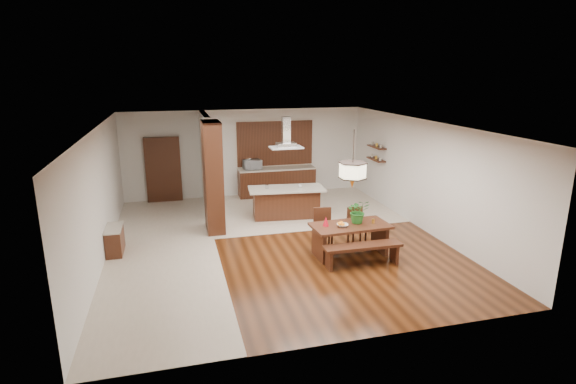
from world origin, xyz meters
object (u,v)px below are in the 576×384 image
object	(u,v)px
range_hood	(286,133)
dining_chair_right	(357,227)
dining_table	(350,233)
island_cup	(300,186)
hallway_console	(115,240)
fruit_bowl	(342,225)
dining_bench	(362,255)
foliage_plant	(358,211)
microwave	(252,165)
kitchen_island	(286,202)
pendant_lantern	(353,159)
dining_chair_left	(323,229)

from	to	relation	value
range_hood	dining_chair_right	bearing A→B (deg)	-65.31
dining_table	island_cup	world-z (taller)	island_cup
hallway_console	fruit_bowl	size ratio (longest dim) A/B	3.50
range_hood	dining_bench	bearing A→B (deg)	-78.28
dining_table	foliage_plant	bearing A→B (deg)	20.75
range_hood	dining_table	bearing A→B (deg)	-76.50
dining_table	microwave	bearing A→B (deg)	103.10
foliage_plant	island_cup	xyz separation A→B (m)	(-0.55, 2.88, -0.08)
dining_chair_right	kitchen_island	distance (m)	2.74
pendant_lantern	foliage_plant	world-z (taller)	pendant_lantern
fruit_bowl	island_cup	distance (m)	3.05
hallway_console	dining_chair_right	xyz separation A→B (m)	(5.66, -0.91, 0.14)
dining_table	pendant_lantern	bearing A→B (deg)	90.00
foliage_plant	kitchen_island	world-z (taller)	foliage_plant
range_hood	kitchen_island	bearing A→B (deg)	-90.00
hallway_console	dining_chair_right	world-z (taller)	dining_chair_right
dining_table	dining_chair_left	distance (m)	0.70
hallway_console	pendant_lantern	xyz separation A→B (m)	(5.25, -1.47, 1.93)
fruit_bowl	microwave	world-z (taller)	microwave
range_hood	dining_chair_left	bearing A→B (deg)	-84.04
hallway_console	microwave	bearing A→B (deg)	45.19
dining_chair_right	fruit_bowl	size ratio (longest dim) A/B	3.60
dining_chair_right	island_cup	size ratio (longest dim) A/B	7.98
fruit_bowl	dining_chair_right	bearing A→B (deg)	45.07
dining_chair_right	kitchen_island	xyz separation A→B (m)	(-1.15, 2.49, 0.00)
hallway_console	pendant_lantern	distance (m)	5.79
hallway_console	island_cup	size ratio (longest dim) A/B	7.75
dining_table	fruit_bowl	world-z (taller)	fruit_bowl
microwave	range_hood	bearing A→B (deg)	-87.36
dining_chair_right	fruit_bowl	world-z (taller)	dining_chair_right
foliage_plant	island_cup	bearing A→B (deg)	100.87
dining_chair_left	pendant_lantern	size ratio (longest dim) A/B	0.74
dining_chair_right	fruit_bowl	xyz separation A→B (m)	(-0.64, -0.64, 0.31)
pendant_lantern	foliage_plant	bearing A→B (deg)	20.75
dining_table	dining_chair_right	size ratio (longest dim) A/B	2.00
dining_chair_left	foliage_plant	bearing A→B (deg)	-23.84
hallway_console	dining_chair_left	xyz separation A→B (m)	(4.78, -0.96, 0.17)
hallway_console	dining_bench	distance (m)	5.69
dining_table	microwave	distance (m)	5.65
kitchen_island	range_hood	world-z (taller)	range_hood
dining_chair_left	kitchen_island	distance (m)	2.55
dining_table	dining_chair_left	size ratio (longest dim) A/B	1.87
foliage_plant	microwave	size ratio (longest dim) A/B	0.97
microwave	dining_bench	bearing A→B (deg)	-87.89
foliage_plant	range_hood	xyz separation A→B (m)	(-0.94, 2.98, 1.45)
pendant_lantern	foliage_plant	distance (m)	1.25
dining_bench	fruit_bowl	bearing A→B (deg)	115.28
dining_chair_right	island_cup	distance (m)	2.56
fruit_bowl	microwave	xyz separation A→B (m)	(-1.05, 5.56, 0.34)
dining_bench	kitchen_island	size ratio (longest dim) A/B	0.78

